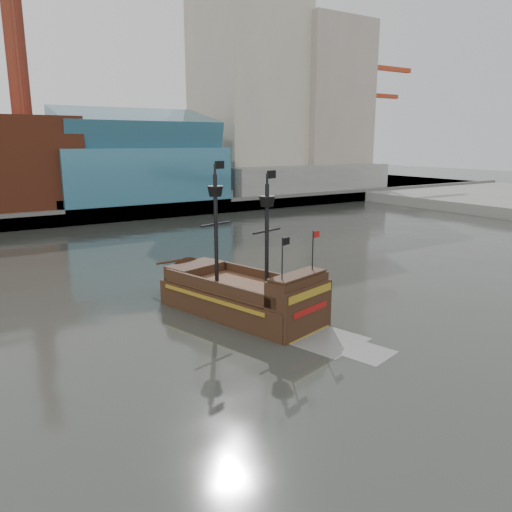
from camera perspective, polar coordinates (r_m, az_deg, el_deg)
ground at (r=32.09m, az=14.67°, el=-11.57°), size 400.00×400.00×0.00m
promenade_far at (r=114.16m, az=-21.68°, el=5.96°), size 220.00×60.00×2.00m
seawall at (r=85.59m, az=-17.70°, el=4.42°), size 220.00×1.00×2.60m
skyline at (r=108.04m, az=-19.10°, el=18.37°), size 149.00×45.00×62.00m
crane_a at (r=142.96m, az=12.35°, el=15.08°), size 22.50×4.00×32.25m
crane_b at (r=156.71m, az=12.19°, el=13.58°), size 19.10×4.00×26.25m
pirate_ship at (r=38.69m, az=-1.57°, el=-5.05°), size 9.19×17.48×12.54m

